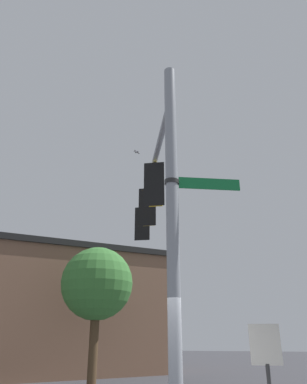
# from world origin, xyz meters

# --- Properties ---
(signal_pole) EXTENTS (0.23, 0.23, 7.20)m
(signal_pole) POSITION_xyz_m (0.00, 0.00, 3.60)
(signal_pole) COLOR gray
(signal_pole) RESTS_ON ground
(mast_arm) EXTENTS (2.09, 6.96, 0.14)m
(mast_arm) POSITION_xyz_m (-0.98, 3.46, 6.38)
(mast_arm) COLOR gray
(traffic_light_nearest_pole) EXTENTS (0.54, 0.49, 1.31)m
(traffic_light_nearest_pole) POSITION_xyz_m (-0.71, 2.55, 5.61)
(traffic_light_nearest_pole) COLOR black
(traffic_light_mid_inner) EXTENTS (0.54, 0.49, 1.31)m
(traffic_light_mid_inner) POSITION_xyz_m (-1.21, 4.32, 5.61)
(traffic_light_mid_inner) COLOR black
(traffic_light_mid_outer) EXTENTS (0.54, 0.49, 1.31)m
(traffic_light_mid_outer) POSITION_xyz_m (-1.71, 6.09, 5.61)
(traffic_light_mid_outer) COLOR black
(street_name_sign) EXTENTS (1.41, 0.51, 0.22)m
(street_name_sign) POSITION_xyz_m (0.41, 0.12, 4.60)
(street_name_sign) COLOR #147238
(bird_flying) EXTENTS (0.21, 0.30, 0.09)m
(bird_flying) POSITION_xyz_m (-2.02, 6.16, 8.65)
(bird_flying) COLOR gray
(storefront_building) EXTENTS (15.75, 14.10, 6.26)m
(storefront_building) POSITION_xyz_m (-9.07, 12.41, 3.14)
(storefront_building) COLOR brown
(storefront_building) RESTS_ON ground
(tree_by_storefront) EXTENTS (2.97, 2.97, 5.39)m
(tree_by_storefront) POSITION_xyz_m (-4.12, 8.55, 3.86)
(tree_by_storefront) COLOR #4C3823
(tree_by_storefront) RESTS_ON ground
(historical_marker) EXTENTS (0.60, 0.08, 2.13)m
(historical_marker) POSITION_xyz_m (1.61, 1.78, 1.40)
(historical_marker) COLOR #333333
(historical_marker) RESTS_ON ground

